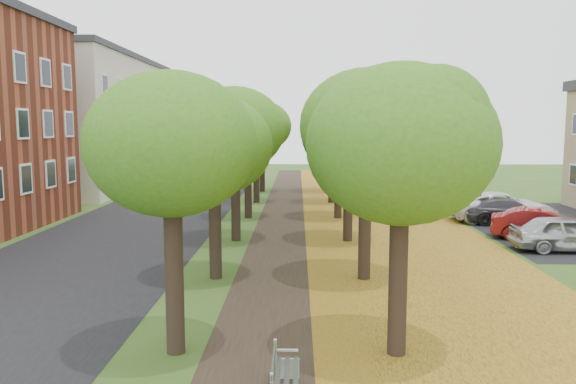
{
  "coord_description": "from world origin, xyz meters",
  "views": [
    {
      "loc": [
        0.45,
        -11.71,
        4.93
      ],
      "look_at": [
        0.1,
        8.71,
        2.5
      ],
      "focal_mm": 35.0,
      "sensor_mm": 36.0,
      "label": 1
    }
  ],
  "objects_px": {
    "car_red": "(542,224)",
    "car_white": "(502,207)",
    "car_grey": "(508,211)",
    "car_silver": "(566,233)",
    "bench": "(284,376)"
  },
  "relations": [
    {
      "from": "car_red",
      "to": "car_white",
      "type": "xyz_separation_m",
      "value": [
        0.0,
        4.85,
        0.07
      ]
    },
    {
      "from": "car_red",
      "to": "car_grey",
      "type": "xyz_separation_m",
      "value": [
        0.0,
        4.01,
        -0.03
      ]
    },
    {
      "from": "car_silver",
      "to": "car_red",
      "type": "distance_m",
      "value": 2.11
    },
    {
      "from": "bench",
      "to": "car_red",
      "type": "distance_m",
      "value": 17.9
    },
    {
      "from": "car_grey",
      "to": "car_white",
      "type": "relative_size",
      "value": 0.83
    },
    {
      "from": "bench",
      "to": "car_grey",
      "type": "relative_size",
      "value": 0.37
    },
    {
      "from": "car_grey",
      "to": "car_red",
      "type": "bearing_deg",
      "value": -174.66
    },
    {
      "from": "bench",
      "to": "car_silver",
      "type": "xyz_separation_m",
      "value": [
        10.8,
        12.17,
        0.3
      ]
    },
    {
      "from": "bench",
      "to": "car_grey",
      "type": "height_order",
      "value": "car_grey"
    },
    {
      "from": "bench",
      "to": "car_red",
      "type": "height_order",
      "value": "car_red"
    },
    {
      "from": "car_white",
      "to": "car_grey",
      "type": "bearing_deg",
      "value": 177.92
    },
    {
      "from": "car_silver",
      "to": "car_grey",
      "type": "height_order",
      "value": "car_silver"
    },
    {
      "from": "bench",
      "to": "car_silver",
      "type": "distance_m",
      "value": 16.27
    },
    {
      "from": "bench",
      "to": "car_white",
      "type": "height_order",
      "value": "car_white"
    },
    {
      "from": "car_silver",
      "to": "car_red",
      "type": "height_order",
      "value": "car_silver"
    }
  ]
}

